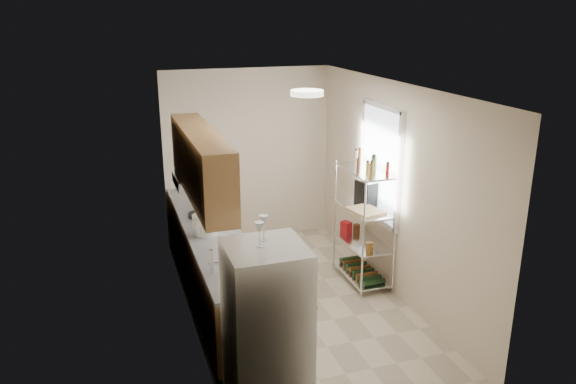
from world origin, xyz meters
name	(u,v)px	position (x,y,z in m)	size (l,w,h in m)	color
room	(297,201)	(0.00, 0.00, 1.30)	(2.52, 4.42, 2.62)	beige
counter_run	(213,264)	(-0.92, 0.44, 0.45)	(0.63, 3.51, 0.90)	#AC7D49
upper_cabinets	(201,164)	(-1.05, 0.10, 1.81)	(0.33, 2.20, 0.72)	#AC7D49
range_hood	(196,180)	(-1.00, 0.90, 1.39)	(0.50, 0.60, 0.12)	#B7BABC
window	(380,164)	(1.23, 0.35, 1.55)	(0.06, 1.00, 1.46)	white
bakers_rack	(365,201)	(1.00, 0.30, 1.11)	(0.45, 0.90, 1.73)	silver
ceiling_dome	(307,93)	(0.00, -0.30, 2.57)	(0.34, 0.34, 0.06)	white
refrigerator	(267,333)	(-0.87, -1.73, 0.79)	(0.65, 0.65, 1.58)	white
wine_glass_a	(259,234)	(-0.91, -1.72, 1.68)	(0.07, 0.07, 0.21)	silver
wine_glass_b	(264,228)	(-0.85, -1.61, 1.68)	(0.08, 0.08, 0.22)	silver
rice_cooker	(205,225)	(-1.01, 0.34, 1.02)	(0.29, 0.29, 0.23)	silver
frying_pan_large	(199,215)	(-0.97, 0.93, 0.92)	(0.28, 0.28, 0.05)	black
frying_pan_small	(204,208)	(-0.87, 1.16, 0.92)	(0.24, 0.24, 0.05)	black
cutting_board	(366,211)	(0.96, 0.16, 1.03)	(0.33, 0.42, 0.03)	tan
espresso_machine	(366,191)	(1.11, 0.48, 1.17)	(0.18, 0.27, 0.31)	black
storage_bag	(346,227)	(0.92, 0.63, 0.64)	(0.10, 0.13, 0.15)	maroon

